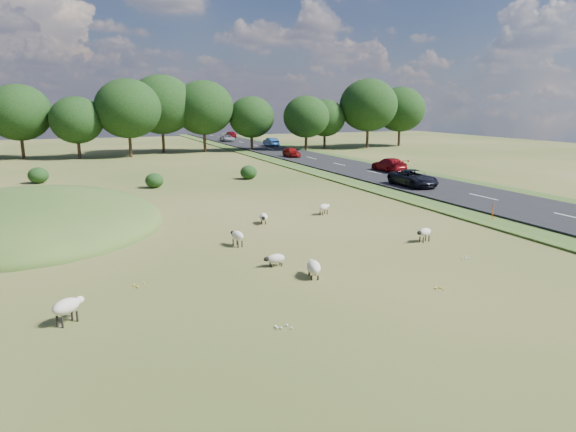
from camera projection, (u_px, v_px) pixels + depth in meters
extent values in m
plane|color=#385219|center=(195.00, 192.00, 43.34)|extent=(160.00, 160.00, 0.00)
ellipsoid|color=#33561E|center=(30.00, 224.00, 31.68)|extent=(16.00, 20.00, 4.00)
cube|color=black|center=(347.00, 167.00, 59.71)|extent=(8.00, 150.00, 0.25)
cylinder|color=black|center=(22.00, 145.00, 69.92)|extent=(0.44, 0.44, 3.61)
ellipsoid|color=black|center=(19.00, 113.00, 68.98)|extent=(8.41, 8.41, 7.57)
cylinder|color=black|center=(79.00, 148.00, 70.05)|extent=(0.44, 0.44, 3.02)
ellipsoid|color=black|center=(77.00, 120.00, 69.26)|extent=(7.04, 7.04, 6.34)
cylinder|color=black|center=(130.00, 143.00, 72.02)|extent=(0.44, 0.44, 3.90)
ellipsoid|color=black|center=(128.00, 109.00, 71.01)|extent=(9.09, 9.09, 8.18)
cylinder|color=black|center=(163.00, 139.00, 78.40)|extent=(0.44, 0.44, 4.22)
ellipsoid|color=black|center=(161.00, 104.00, 77.30)|extent=(9.85, 9.85, 8.86)
cylinder|color=black|center=(205.00, 139.00, 79.84)|extent=(0.44, 0.44, 3.94)
ellipsoid|color=black|center=(204.00, 108.00, 78.82)|extent=(9.20, 9.20, 8.28)
cylinder|color=black|center=(252.00, 141.00, 81.81)|extent=(0.44, 0.44, 3.09)
ellipsoid|color=black|center=(251.00, 117.00, 81.01)|extent=(7.20, 7.20, 6.48)
cylinder|color=black|center=(306.00, 141.00, 81.50)|extent=(0.44, 0.44, 3.12)
ellipsoid|color=black|center=(306.00, 117.00, 80.69)|extent=(7.29, 7.29, 6.56)
cylinder|color=black|center=(325.00, 140.00, 86.84)|extent=(0.44, 0.44, 2.93)
ellipsoid|color=black|center=(325.00, 118.00, 86.08)|extent=(6.84, 6.84, 6.16)
cylinder|color=black|center=(367.00, 136.00, 87.18)|extent=(0.44, 0.44, 4.16)
ellipsoid|color=black|center=(368.00, 105.00, 86.10)|extent=(9.71, 9.71, 8.74)
cylinder|color=black|center=(399.00, 135.00, 91.81)|extent=(0.44, 0.44, 3.74)
ellipsoid|color=black|center=(400.00, 109.00, 90.84)|extent=(8.72, 8.72, 7.84)
ellipsoid|color=black|center=(154.00, 181.00, 45.49)|extent=(1.61, 1.61, 1.31)
ellipsoid|color=black|center=(249.00, 172.00, 50.82)|extent=(1.67, 1.67, 1.37)
ellipsoid|color=black|center=(38.00, 175.00, 48.11)|extent=(1.84, 1.84, 1.51)
cylinder|color=#D8590C|center=(493.00, 212.00, 32.48)|extent=(0.06, 0.06, 1.20)
ellipsoid|color=beige|center=(314.00, 267.00, 21.82)|extent=(0.83, 1.18, 0.55)
ellipsoid|color=silver|center=(311.00, 262.00, 22.37)|extent=(0.34, 0.40, 0.28)
cylinder|color=black|center=(309.00, 273.00, 22.19)|extent=(0.08, 0.08, 0.20)
cylinder|color=black|center=(315.00, 273.00, 22.22)|extent=(0.08, 0.08, 0.20)
cylinder|color=black|center=(312.00, 278.00, 21.58)|extent=(0.08, 0.08, 0.20)
cylinder|color=black|center=(318.00, 278.00, 21.61)|extent=(0.08, 0.08, 0.20)
ellipsoid|color=beige|center=(264.00, 217.00, 31.86)|extent=(0.78, 1.05, 0.48)
ellipsoid|color=black|center=(264.00, 218.00, 31.36)|extent=(0.32, 0.36, 0.24)
cylinder|color=black|center=(266.00, 223.00, 31.67)|extent=(0.07, 0.07, 0.18)
cylinder|color=black|center=(262.00, 223.00, 31.66)|extent=(0.07, 0.07, 0.18)
cylinder|color=black|center=(266.00, 221.00, 32.20)|extent=(0.07, 0.07, 0.18)
cylinder|color=black|center=(262.00, 221.00, 32.19)|extent=(0.07, 0.07, 0.18)
ellipsoid|color=beige|center=(425.00, 232.00, 27.56)|extent=(0.97, 0.70, 0.45)
ellipsoid|color=black|center=(419.00, 233.00, 27.26)|extent=(0.33, 0.29, 0.23)
cylinder|color=black|center=(423.00, 240.00, 27.40)|extent=(0.06, 0.06, 0.32)
cylinder|color=black|center=(420.00, 239.00, 27.56)|extent=(0.06, 0.06, 0.32)
cylinder|color=black|center=(429.00, 239.00, 27.71)|extent=(0.06, 0.06, 0.32)
cylinder|color=black|center=(426.00, 238.00, 27.88)|extent=(0.06, 0.06, 0.32)
ellipsoid|color=beige|center=(324.00, 207.00, 34.35)|extent=(0.96, 0.78, 0.44)
ellipsoid|color=silver|center=(328.00, 206.00, 34.68)|extent=(0.34, 0.31, 0.22)
cylinder|color=black|center=(325.00, 212.00, 34.67)|extent=(0.06, 0.06, 0.31)
cylinder|color=black|center=(327.00, 212.00, 34.54)|extent=(0.06, 0.06, 0.31)
cylinder|color=black|center=(320.00, 213.00, 34.31)|extent=(0.06, 0.06, 0.31)
cylinder|color=black|center=(323.00, 213.00, 34.18)|extent=(0.06, 0.06, 0.31)
ellipsoid|color=beige|center=(237.00, 235.00, 26.69)|extent=(0.67, 1.01, 0.48)
ellipsoid|color=black|center=(233.00, 233.00, 27.09)|extent=(0.28, 0.34, 0.24)
cylinder|color=black|center=(233.00, 242.00, 26.93)|extent=(0.07, 0.07, 0.34)
cylinder|color=black|center=(237.00, 242.00, 27.06)|extent=(0.07, 0.07, 0.34)
cylinder|color=black|center=(238.00, 245.00, 26.49)|extent=(0.07, 0.07, 0.34)
cylinder|color=black|center=(242.00, 244.00, 26.62)|extent=(0.07, 0.07, 0.34)
ellipsoid|color=beige|center=(276.00, 259.00, 23.39)|extent=(0.85, 0.47, 0.43)
ellipsoid|color=black|center=(267.00, 259.00, 23.20)|extent=(0.28, 0.21, 0.22)
cylinder|color=black|center=(272.00, 266.00, 23.26)|extent=(0.06, 0.06, 0.16)
cylinder|color=black|center=(270.00, 265.00, 23.45)|extent=(0.06, 0.06, 0.16)
cylinder|color=black|center=(282.00, 265.00, 23.45)|extent=(0.06, 0.06, 0.16)
cylinder|color=black|center=(280.00, 263.00, 23.64)|extent=(0.06, 0.06, 0.16)
ellipsoid|color=beige|center=(66.00, 306.00, 17.18)|extent=(1.13, 1.06, 0.52)
ellipsoid|color=silver|center=(80.00, 300.00, 17.64)|extent=(0.41, 0.40, 0.26)
cylinder|color=black|center=(72.00, 315.00, 17.58)|extent=(0.07, 0.07, 0.37)
cylinder|color=black|center=(77.00, 316.00, 17.47)|extent=(0.07, 0.07, 0.37)
cylinder|color=black|center=(57.00, 321.00, 17.07)|extent=(0.07, 0.07, 0.37)
cylinder|color=black|center=(62.00, 323.00, 16.96)|extent=(0.07, 0.07, 0.37)
imported|color=maroon|center=(389.00, 165.00, 54.97)|extent=(1.98, 4.88, 1.42)
imported|color=maroon|center=(230.00, 135.00, 111.20)|extent=(1.84, 4.52, 1.31)
imported|color=maroon|center=(291.00, 152.00, 70.11)|extent=(1.52, 3.78, 1.29)
imported|color=navy|center=(271.00, 142.00, 88.17)|extent=(1.52, 4.37, 1.44)
imported|color=black|center=(413.00, 178.00, 44.84)|extent=(2.36, 5.12, 1.42)
imported|color=#B8BBC0|center=(227.00, 138.00, 99.69)|extent=(2.06, 4.47, 1.24)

